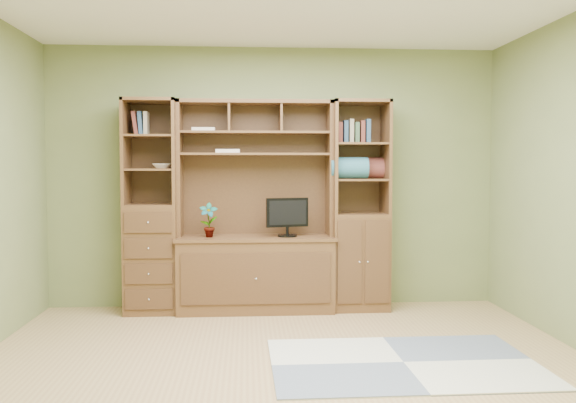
{
  "coord_description": "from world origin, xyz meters",
  "views": [
    {
      "loc": [
        -0.28,
        -4.16,
        1.41
      ],
      "look_at": [
        0.09,
        1.2,
        1.1
      ],
      "focal_mm": 38.0,
      "sensor_mm": 36.0,
      "label": 1
    }
  ],
  "objects": [
    {
      "name": "monitor",
      "position": [
        0.12,
        1.7,
        0.99
      ],
      "size": [
        0.46,
        0.29,
        0.52
      ],
      "primitive_type": "cube",
      "rotation": [
        0.0,
        0.0,
        0.26
      ],
      "color": "black",
      "rests_on": "center_hutch"
    },
    {
      "name": "bowl",
      "position": [
        -1.08,
        1.77,
        1.41
      ],
      "size": [
        0.19,
        0.19,
        0.05
      ],
      "primitive_type": "imported",
      "color": "silver",
      "rests_on": "left_tower"
    },
    {
      "name": "right_tower",
      "position": [
        0.84,
        1.77,
        1.02
      ],
      "size": [
        0.55,
        0.45,
        2.05
      ],
      "primitive_type": "cube",
      "color": "#52341C",
      "rests_on": "ground"
    },
    {
      "name": "blanket_teal",
      "position": [
        0.72,
        1.73,
        1.4
      ],
      "size": [
        0.36,
        0.21,
        0.21
      ],
      "primitive_type": "cube",
      "color": "#2B6071",
      "rests_on": "right_tower"
    },
    {
      "name": "room",
      "position": [
        0.0,
        0.0,
        1.3
      ],
      "size": [
        4.6,
        4.1,
        2.64
      ],
      "color": "tan",
      "rests_on": "ground"
    },
    {
      "name": "orchid",
      "position": [
        -0.64,
        1.7,
        0.9
      ],
      "size": [
        0.18,
        0.12,
        0.33
      ],
      "primitive_type": "imported",
      "color": "#A66138",
      "rests_on": "center_hutch"
    },
    {
      "name": "center_hutch",
      "position": [
        -0.19,
        1.73,
        1.02
      ],
      "size": [
        1.54,
        0.53,
        2.05
      ],
      "primitive_type": "cube",
      "color": "#52341C",
      "rests_on": "ground"
    },
    {
      "name": "blanket_red",
      "position": [
        0.94,
        1.85,
        1.39
      ],
      "size": [
        0.38,
        0.21,
        0.21
      ],
      "primitive_type": "cube",
      "color": "brown",
      "rests_on": "right_tower"
    },
    {
      "name": "left_tower",
      "position": [
        -1.19,
        1.77,
        1.02
      ],
      "size": [
        0.5,
        0.45,
        2.05
      ],
      "primitive_type": "cube",
      "color": "#52341C",
      "rests_on": "ground"
    },
    {
      "name": "rug",
      "position": [
        0.84,
        0.06,
        0.01
      ],
      "size": [
        1.9,
        1.28,
        0.01
      ],
      "primitive_type": "cube",
      "rotation": [
        0.0,
        0.0,
        0.01
      ],
      "color": "#979C9C",
      "rests_on": "ground"
    },
    {
      "name": "magazines",
      "position": [
        -0.46,
        1.82,
        1.56
      ],
      "size": [
        0.23,
        0.17,
        0.04
      ],
      "primitive_type": "cube",
      "color": "beige",
      "rests_on": "center_hutch"
    }
  ]
}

